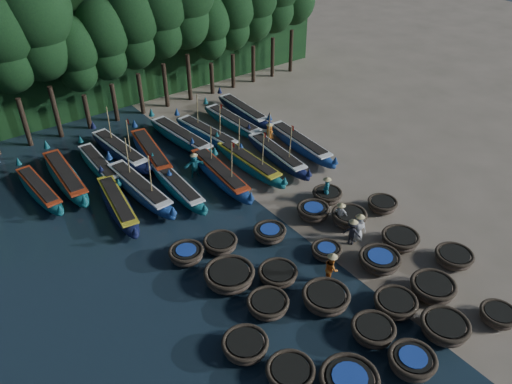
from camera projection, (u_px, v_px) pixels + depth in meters
ground at (300, 234)px, 28.53m from camera, size 120.00×120.00×0.00m
foliage_wall at (115, 43)px, 41.19m from camera, size 40.00×3.00×10.00m
coracle_1 at (349, 382)px, 20.06m from camera, size 2.68×2.68×0.82m
coracle_2 at (412, 362)px, 20.83m from camera, size 2.24×2.24×0.83m
coracle_3 at (445, 327)px, 22.37m from camera, size 2.66×2.66×0.81m
coracle_4 at (498, 315)px, 23.04m from camera, size 1.73×1.73×0.67m
coracle_5 at (290, 373)px, 20.44m from camera, size 2.20×2.20×0.75m
coracle_6 at (373, 331)px, 22.23m from camera, size 2.03×2.03×0.79m
coracle_7 at (395, 304)px, 23.61m from camera, size 2.18×2.18×0.72m
coracle_8 at (433, 288)px, 24.38m from camera, size 2.25×2.25×0.82m
coracle_9 at (454, 257)px, 26.33m from camera, size 2.48×2.48×0.69m
coracle_10 at (245, 346)px, 21.60m from camera, size 2.08×2.08×0.72m
coracle_11 at (268, 305)px, 23.57m from camera, size 2.39×2.39×0.70m
coracle_12 at (326, 298)px, 23.83m from camera, size 2.69×2.69×0.81m
coracle_13 at (380, 260)px, 26.07m from camera, size 2.38×2.38×0.76m
coracle_14 at (400, 239)px, 27.48m from camera, size 2.19×2.19×0.75m
coracle_15 at (229, 276)px, 25.05m from camera, size 2.71×2.71×0.85m
coracle_16 at (278, 274)px, 25.29m from camera, size 2.04×2.04×0.67m
coracle_17 at (326, 251)px, 26.78m from camera, size 2.02×2.02×0.63m
coracle_18 at (349, 217)px, 29.06m from camera, size 2.48×2.48×0.83m
coracle_19 at (382, 205)px, 30.25m from camera, size 1.97×1.97×0.69m
coracle_20 at (186, 254)px, 26.47m from camera, size 2.01×2.01×0.76m
coracle_21 at (221, 244)px, 27.21m from camera, size 2.14×2.14×0.72m
coracle_22 at (270, 233)px, 27.96m from camera, size 1.88×1.88×0.73m
coracle_23 at (313, 211)px, 29.57m from camera, size 2.25×2.25×0.79m
coracle_24 at (327, 195)px, 30.99m from camera, size 1.88×1.88×0.76m
long_boat_2 at (118, 204)px, 30.13m from camera, size 2.36×7.53×1.34m
long_boat_3 at (139, 188)px, 31.43m from camera, size 1.92×8.52×3.62m
long_boat_4 at (177, 186)px, 31.72m from camera, size 1.61×7.50×1.32m
long_boat_5 at (219, 174)px, 32.86m from camera, size 2.11×8.29×3.53m
long_boat_6 at (248, 163)px, 34.04m from camera, size 1.52×7.97×3.39m
long_boat_7 at (277, 155)px, 34.97m from camera, size 2.00×7.81×3.33m
long_boat_8 at (300, 143)px, 36.28m from camera, size 2.02×8.27×1.46m
long_boat_9 at (39, 189)px, 31.46m from camera, size 1.71×7.26×1.28m
long_boat_10 at (65, 176)px, 32.57m from camera, size 1.80×8.40×1.48m
long_boat_11 at (99, 165)px, 33.89m from camera, size 1.44×7.28×1.28m
long_boat_12 at (120, 151)px, 35.38m from camera, size 2.09×8.24×3.51m
long_boat_13 at (151, 153)px, 35.12m from camera, size 2.75×8.20×1.46m
long_boat_14 at (181, 137)px, 37.03m from camera, size 2.19×8.51×1.50m
long_boat_15 at (207, 134)px, 37.49m from camera, size 2.27×7.95×3.40m
long_boat_16 at (233, 122)px, 39.13m from camera, size 1.67×7.97×1.40m
long_boat_17 at (243, 111)px, 40.89m from camera, size 1.66×7.79×1.37m
fisherman_0 at (359, 227)px, 27.65m from camera, size 0.96×0.82×1.87m
fisherman_1 at (326, 189)px, 30.57m from camera, size 0.68×0.77×1.96m
fisherman_2 at (331, 268)px, 24.93m from camera, size 0.99×1.05×1.91m
fisherman_3 at (352, 232)px, 27.40m from camera, size 0.98×1.17×1.77m
fisherman_4 at (340, 214)px, 28.76m from camera, size 0.77×0.93×1.69m
fisherman_5 at (195, 165)px, 33.19m from camera, size 1.62×0.89×1.87m
fisherman_6 at (269, 133)px, 36.99m from camera, size 0.56×0.80×1.77m
tree_3 at (0, 38)px, 32.68m from camera, size 4.92×4.92×11.60m
tree_4 at (33, 22)px, 33.44m from camera, size 5.34×5.34×12.58m
tree_5 at (75, 54)px, 36.10m from camera, size 3.68×3.68×8.68m
tree_6 at (104, 39)px, 36.86m from camera, size 4.09×4.09×9.65m
tree_7 at (131, 24)px, 37.63m from camera, size 4.51×4.51×10.63m
tree_8 at (157, 10)px, 38.39m from camera, size 4.92×4.92×11.60m
tree_10 at (209, 27)px, 41.81m from camera, size 3.68×3.68×8.68m
tree_11 at (232, 14)px, 42.58m from camera, size 4.09×4.09×9.65m
tree_12 at (253, 2)px, 43.34m from camera, size 4.51×4.51×10.63m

